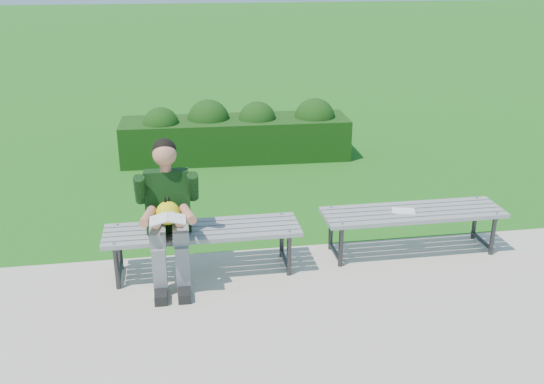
# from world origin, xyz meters

# --- Properties ---
(ground) EXTENTS (80.00, 80.00, 0.00)m
(ground) POSITION_xyz_m (0.00, 0.00, 0.00)
(ground) COLOR #2F6C20
(ground) RESTS_ON ground
(walkway) EXTENTS (30.00, 3.50, 0.02)m
(walkway) POSITION_xyz_m (0.00, -1.75, 0.01)
(walkway) COLOR beige
(walkway) RESTS_ON ground
(hedge) EXTENTS (3.37, 0.95, 0.88)m
(hedge) POSITION_xyz_m (0.25, 3.17, 0.39)
(hedge) COLOR #193613
(hedge) RESTS_ON ground
(bench_left) EXTENTS (1.80, 0.50, 0.46)m
(bench_left) POSITION_xyz_m (-0.48, -0.40, 0.42)
(bench_left) COLOR gray
(bench_left) RESTS_ON walkway
(bench_right) EXTENTS (1.80, 0.50, 0.46)m
(bench_right) POSITION_xyz_m (1.61, -0.30, 0.42)
(bench_right) COLOR gray
(bench_right) RESTS_ON walkway
(seated_boy) EXTENTS (0.56, 0.76, 1.31)m
(seated_boy) POSITION_xyz_m (-0.78, -0.49, 0.71)
(seated_boy) COLOR slate
(seated_boy) RESTS_ON walkway
(paper_sheet) EXTENTS (0.26, 0.22, 0.01)m
(paper_sheet) POSITION_xyz_m (1.51, -0.30, 0.47)
(paper_sheet) COLOR white
(paper_sheet) RESTS_ON bench_right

